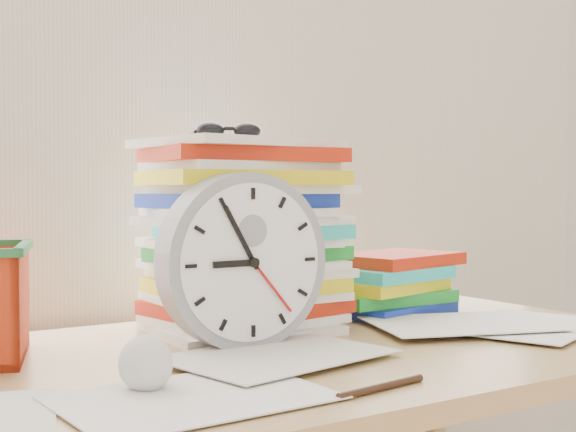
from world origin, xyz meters
TOP-DOWN VIEW (x-y plane):
  - curtain at (0.00, 1.98)m, footprint 2.40×0.01m
  - desk at (0.00, 1.60)m, footprint 1.40×0.70m
  - paper_stack at (0.08, 1.77)m, footprint 0.34×0.28m
  - clock at (-0.00, 1.63)m, footprint 0.26×0.05m
  - sunglasses at (0.04, 1.75)m, footprint 0.15×0.14m
  - book_stack at (0.40, 1.77)m, footprint 0.29×0.23m
  - crumpled_ball at (-0.23, 1.47)m, footprint 0.07×0.07m
  - pen at (0.01, 1.32)m, footprint 0.14×0.03m
  - scattered_papers at (0.00, 1.60)m, footprint 1.26×0.42m

SIDE VIEW (x-z plane):
  - desk at x=0.00m, z-range 0.30..1.05m
  - pen at x=0.01m, z-range 0.75..0.76m
  - scattered_papers at x=0.00m, z-range 0.75..0.77m
  - crumpled_ball at x=-0.23m, z-range 0.75..0.82m
  - book_stack at x=0.40m, z-range 0.75..0.87m
  - clock at x=0.00m, z-range 0.75..1.01m
  - paper_stack at x=0.08m, z-range 0.75..1.07m
  - sunglasses at x=0.04m, z-range 1.07..1.10m
  - curtain at x=0.00m, z-range 0.05..2.55m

